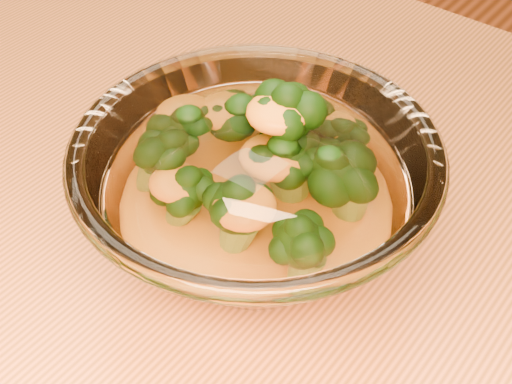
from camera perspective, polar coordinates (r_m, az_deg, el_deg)
table at (r=0.65m, az=-6.42°, el=-6.42°), size 1.20×0.80×0.75m
glass_bowl at (r=0.48m, az=-0.00°, el=-0.45°), size 0.24×0.24×0.11m
cheese_sauce at (r=0.50m, az=-0.00°, el=-2.33°), size 0.13×0.13×0.04m
broccoli_heap at (r=0.48m, az=0.46°, el=2.36°), size 0.17×0.14×0.09m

